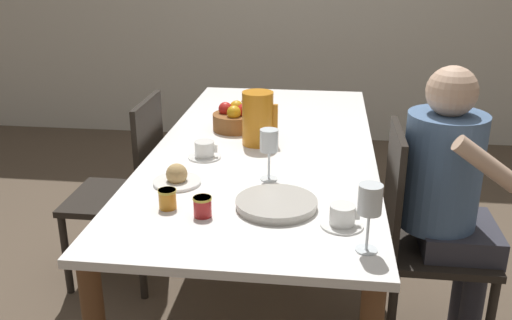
{
  "coord_description": "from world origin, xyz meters",
  "views": [
    {
      "loc": [
        0.26,
        -2.39,
        1.58
      ],
      "look_at": [
        0.0,
        -0.32,
        0.79
      ],
      "focal_mm": 40.0,
      "sensor_mm": 36.0,
      "label": 1
    }
  ],
  "objects_px": {
    "teacup_near_person": "(342,217)",
    "jam_jar_amber": "(202,206)",
    "chair_person_side": "(420,234)",
    "red_pitcher": "(258,118)",
    "person_seated": "(449,188)",
    "chair_opposite": "(128,188)",
    "wine_glass_juice": "(370,203)",
    "teacup_across": "(205,151)",
    "fruit_bowl": "(235,119)",
    "serving_tray": "(276,204)",
    "wine_glass_water": "(269,143)",
    "jam_jar_red": "(167,198)",
    "bread_plate": "(177,177)"
  },
  "relations": [
    {
      "from": "teacup_across",
      "to": "fruit_bowl",
      "type": "distance_m",
      "value": 0.4
    },
    {
      "from": "wine_glass_water",
      "to": "wine_glass_juice",
      "type": "height_order",
      "value": "wine_glass_juice"
    },
    {
      "from": "wine_glass_juice",
      "to": "teacup_near_person",
      "type": "xyz_separation_m",
      "value": [
        -0.07,
        0.15,
        -0.12
      ]
    },
    {
      "from": "serving_tray",
      "to": "jam_jar_amber",
      "type": "bearing_deg",
      "value": -158.54
    },
    {
      "from": "bread_plate",
      "to": "teacup_across",
      "type": "bearing_deg",
      "value": 80.89
    },
    {
      "from": "bread_plate",
      "to": "wine_glass_juice",
      "type": "bearing_deg",
      "value": -31.72
    },
    {
      "from": "teacup_near_person",
      "to": "teacup_across",
      "type": "xyz_separation_m",
      "value": [
        -0.56,
        0.56,
        0.0
      ]
    },
    {
      "from": "red_pitcher",
      "to": "wine_glass_juice",
      "type": "xyz_separation_m",
      "value": [
        0.43,
        -0.91,
        0.03
      ]
    },
    {
      "from": "teacup_near_person",
      "to": "serving_tray",
      "type": "height_order",
      "value": "teacup_near_person"
    },
    {
      "from": "chair_person_side",
      "to": "jam_jar_amber",
      "type": "xyz_separation_m",
      "value": [
        -0.79,
        -0.44,
        0.29
      ]
    },
    {
      "from": "wine_glass_juice",
      "to": "bread_plate",
      "type": "height_order",
      "value": "wine_glass_juice"
    },
    {
      "from": "wine_glass_juice",
      "to": "chair_opposite",
      "type": "bearing_deg",
      "value": 139.41
    },
    {
      "from": "wine_glass_water",
      "to": "teacup_across",
      "type": "bearing_deg",
      "value": 145.14
    },
    {
      "from": "fruit_bowl",
      "to": "jam_jar_red",
      "type": "bearing_deg",
      "value": -95.51
    },
    {
      "from": "wine_glass_juice",
      "to": "wine_glass_water",
      "type": "bearing_deg",
      "value": 124.15
    },
    {
      "from": "chair_opposite",
      "to": "wine_glass_juice",
      "type": "relative_size",
      "value": 4.39
    },
    {
      "from": "teacup_near_person",
      "to": "jam_jar_amber",
      "type": "bearing_deg",
      "value": 178.39
    },
    {
      "from": "wine_glass_water",
      "to": "serving_tray",
      "type": "xyz_separation_m",
      "value": [
        0.05,
        -0.25,
        -0.13
      ]
    },
    {
      "from": "chair_person_side",
      "to": "wine_glass_juice",
      "type": "relative_size",
      "value": 4.39
    },
    {
      "from": "jam_jar_red",
      "to": "fruit_bowl",
      "type": "xyz_separation_m",
      "value": [
        0.09,
        0.9,
        0.02
      ]
    },
    {
      "from": "teacup_near_person",
      "to": "jam_jar_red",
      "type": "bearing_deg",
      "value": 174.44
    },
    {
      "from": "jam_jar_amber",
      "to": "red_pitcher",
      "type": "bearing_deg",
      "value": 82.96
    },
    {
      "from": "teacup_across",
      "to": "fruit_bowl",
      "type": "xyz_separation_m",
      "value": [
        0.06,
        0.4,
        0.02
      ]
    },
    {
      "from": "red_pitcher",
      "to": "teacup_near_person",
      "type": "xyz_separation_m",
      "value": [
        0.36,
        -0.76,
        -0.09
      ]
    },
    {
      "from": "chair_opposite",
      "to": "teacup_near_person",
      "type": "bearing_deg",
      "value": -127.43
    },
    {
      "from": "chair_person_side",
      "to": "serving_tray",
      "type": "distance_m",
      "value": 0.71
    },
    {
      "from": "person_seated",
      "to": "red_pitcher",
      "type": "height_order",
      "value": "person_seated"
    },
    {
      "from": "bread_plate",
      "to": "jam_jar_amber",
      "type": "relative_size",
      "value": 2.65
    },
    {
      "from": "chair_opposite",
      "to": "jam_jar_red",
      "type": "relative_size",
      "value": 13.48
    },
    {
      "from": "jam_jar_amber",
      "to": "teacup_across",
      "type": "bearing_deg",
      "value": 101.23
    },
    {
      "from": "chair_person_side",
      "to": "red_pitcher",
      "type": "distance_m",
      "value": 0.85
    },
    {
      "from": "chair_opposite",
      "to": "wine_glass_juice",
      "type": "bearing_deg",
      "value": -130.59
    },
    {
      "from": "teacup_near_person",
      "to": "serving_tray",
      "type": "xyz_separation_m",
      "value": [
        -0.22,
        0.11,
        -0.02
      ]
    },
    {
      "from": "bread_plate",
      "to": "chair_opposite",
      "type": "bearing_deg",
      "value": 128.01
    },
    {
      "from": "chair_opposite",
      "to": "jam_jar_red",
      "type": "distance_m",
      "value": 0.86
    },
    {
      "from": "wine_glass_juice",
      "to": "serving_tray",
      "type": "xyz_separation_m",
      "value": [
        -0.29,
        0.26,
        -0.14
      ]
    },
    {
      "from": "wine_glass_water",
      "to": "teacup_across",
      "type": "xyz_separation_m",
      "value": [
        -0.29,
        0.2,
        -0.12
      ]
    },
    {
      "from": "wine_glass_juice",
      "to": "jam_jar_amber",
      "type": "xyz_separation_m",
      "value": [
        -0.53,
        0.16,
        -0.12
      ]
    },
    {
      "from": "serving_tray",
      "to": "bread_plate",
      "type": "height_order",
      "value": "bread_plate"
    },
    {
      "from": "teacup_near_person",
      "to": "chair_opposite",
      "type": "bearing_deg",
      "value": 142.57
    },
    {
      "from": "chair_person_side",
      "to": "red_pitcher",
      "type": "bearing_deg",
      "value": -113.59
    },
    {
      "from": "bread_plate",
      "to": "chair_person_side",
      "type": "bearing_deg",
      "value": 11.02
    },
    {
      "from": "teacup_near_person",
      "to": "fruit_bowl",
      "type": "bearing_deg",
      "value": 117.71
    },
    {
      "from": "serving_tray",
      "to": "jam_jar_amber",
      "type": "xyz_separation_m",
      "value": [
        -0.24,
        -0.09,
        0.02
      ]
    },
    {
      "from": "bread_plate",
      "to": "fruit_bowl",
      "type": "height_order",
      "value": "fruit_bowl"
    },
    {
      "from": "person_seated",
      "to": "wine_glass_water",
      "type": "xyz_separation_m",
      "value": [
        -0.7,
        -0.11,
        0.19
      ]
    },
    {
      "from": "fruit_bowl",
      "to": "chair_person_side",
      "type": "bearing_deg",
      "value": -30.93
    },
    {
      "from": "wine_glass_juice",
      "to": "bread_plate",
      "type": "relative_size",
      "value": 1.16
    },
    {
      "from": "chair_opposite",
      "to": "serving_tray",
      "type": "distance_m",
      "value": 1.05
    },
    {
      "from": "red_pitcher",
      "to": "serving_tray",
      "type": "bearing_deg",
      "value": -77.55
    }
  ]
}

